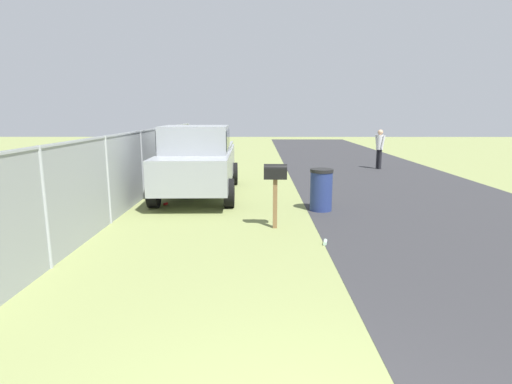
{
  "coord_description": "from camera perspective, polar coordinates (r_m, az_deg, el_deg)",
  "views": [
    {
      "loc": [
        -1.96,
        0.38,
        2.45
      ],
      "look_at": [
        4.2,
        0.41,
        1.25
      ],
      "focal_mm": 28.45,
      "sensor_mm": 36.0,
      "label": 1
    }
  ],
  "objects": [
    {
      "name": "litter_bottle_midfield_b",
      "position": [
        7.87,
        9.7,
        -6.97
      ],
      "size": [
        0.23,
        0.12,
        0.07
      ],
      "primitive_type": "cylinder",
      "rotation": [
        0.0,
        1.57,
        2.92
      ],
      "color": "#B2D8BF",
      "rests_on": "ground"
    },
    {
      "name": "trash_bin",
      "position": [
        10.39,
        9.15,
        0.32
      ],
      "size": [
        0.58,
        0.58,
        1.07
      ],
      "color": "navy",
      "rests_on": "ground"
    },
    {
      "name": "fence_section",
      "position": [
        12.08,
        -15.76,
        4.03
      ],
      "size": [
        16.23,
        0.07,
        1.97
      ],
      "color": "#9EA3A8",
      "rests_on": "ground"
    },
    {
      "name": "litter_can_far_scatter",
      "position": [
        11.22,
        -12.6,
        -1.64
      ],
      "size": [
        0.14,
        0.12,
        0.07
      ],
      "primitive_type": "cylinder",
      "rotation": [
        0.0,
        1.57,
        5.76
      ],
      "color": "red",
      "rests_on": "ground"
    },
    {
      "name": "pedestrian",
      "position": [
        18.71,
        16.98,
        6.17
      ],
      "size": [
        0.45,
        0.35,
        1.73
      ],
      "rotation": [
        0.0,
        0.0,
        2.03
      ],
      "color": "black",
      "rests_on": "ground"
    },
    {
      "name": "pickup_truck",
      "position": [
        12.16,
        -8.17,
        4.62
      ],
      "size": [
        5.3,
        2.34,
        2.09
      ],
      "rotation": [
        0.0,
        0.0,
        3.17
      ],
      "color": "#93999E",
      "rests_on": "ground"
    },
    {
      "name": "mailbox",
      "position": [
        8.59,
        2.73,
        2.11
      ],
      "size": [
        0.23,
        0.49,
        1.39
      ],
      "rotation": [
        0.0,
        0.0,
        -0.03
      ],
      "color": "brown",
      "rests_on": "ground"
    },
    {
      "name": "road_asphalt",
      "position": [
        9.5,
        29.07,
        -5.29
      ],
      "size": [
        60.0,
        6.6,
        0.01
      ],
      "primitive_type": "cube",
      "color": "#2D2D30",
      "rests_on": "ground"
    }
  ]
}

